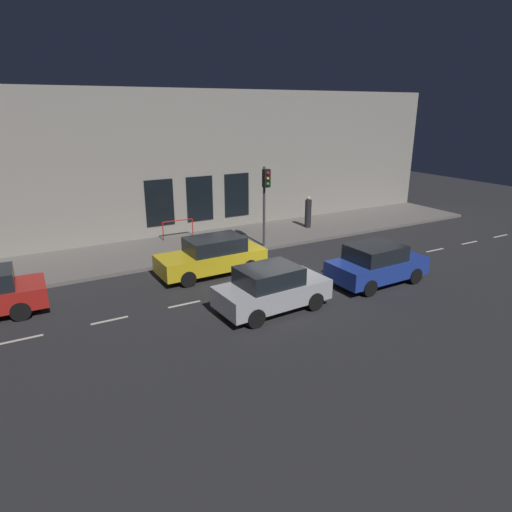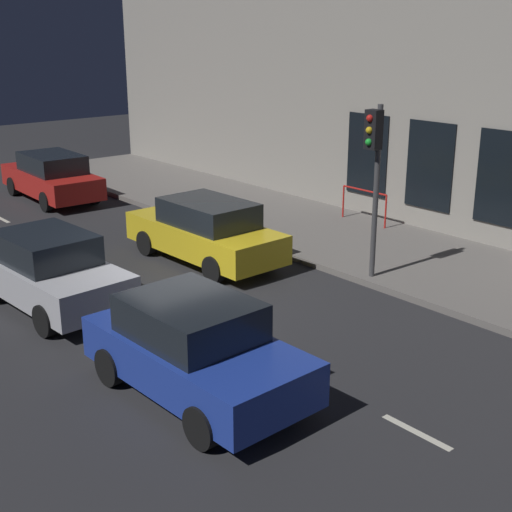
# 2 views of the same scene
# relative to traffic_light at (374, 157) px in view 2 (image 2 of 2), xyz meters

# --- Properties ---
(ground_plane) EXTENTS (60.00, 60.00, 0.00)m
(ground_plane) POSITION_rel_traffic_light_xyz_m (-4.21, 1.61, -2.91)
(ground_plane) COLOR #28282B
(sidewalk) EXTENTS (4.50, 32.00, 0.15)m
(sidewalk) POSITION_rel_traffic_light_xyz_m (2.04, 1.61, -2.84)
(sidewalk) COLOR slate
(sidewalk) RESTS_ON ground
(building_facade) EXTENTS (0.65, 32.00, 7.58)m
(building_facade) POSITION_rel_traffic_light_xyz_m (4.59, 1.61, 0.87)
(building_facade) COLOR gray
(building_facade) RESTS_ON ground
(lane_centre_line) EXTENTS (0.12, 27.20, 0.01)m
(lane_centre_line) POSITION_rel_traffic_light_xyz_m (-4.21, 0.61, -2.91)
(lane_centre_line) COLOR beige
(lane_centre_line) RESTS_ON ground
(traffic_light) EXTENTS (0.47, 0.32, 3.87)m
(traffic_light) POSITION_rel_traffic_light_xyz_m (0.00, 0.00, 0.00)
(traffic_light) COLOR #424244
(traffic_light) RESTS_ON sidewalk
(parked_car_0) EXTENTS (1.90, 4.50, 1.58)m
(parked_car_0) POSITION_rel_traffic_light_xyz_m (-1.88, 3.66, -2.12)
(parked_car_0) COLOR gold
(parked_car_0) RESTS_ON ground
(parked_car_1) EXTENTS (1.96, 4.64, 1.58)m
(parked_car_1) POSITION_rel_traffic_light_xyz_m (-1.90, 12.26, -2.12)
(parked_car_1) COLOR red
(parked_car_1) RESTS_ON ground
(parked_car_2) EXTENTS (2.02, 3.99, 1.58)m
(parked_car_2) POSITION_rel_traffic_light_xyz_m (-5.97, -1.59, -2.12)
(parked_car_2) COLOR #1E389E
(parked_car_2) RESTS_ON ground
(parked_car_3) EXTENTS (2.02, 3.99, 1.58)m
(parked_car_3) POSITION_rel_traffic_light_xyz_m (-6.10, 3.34, -2.12)
(parked_car_3) COLOR #B7B7BC
(parked_car_3) RESTS_ON ground
(red_railing) EXTENTS (0.05, 1.66, 0.97)m
(red_railing) POSITION_rel_traffic_light_xyz_m (3.48, 3.21, -2.07)
(red_railing) COLOR red
(red_railing) RESTS_ON sidewalk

